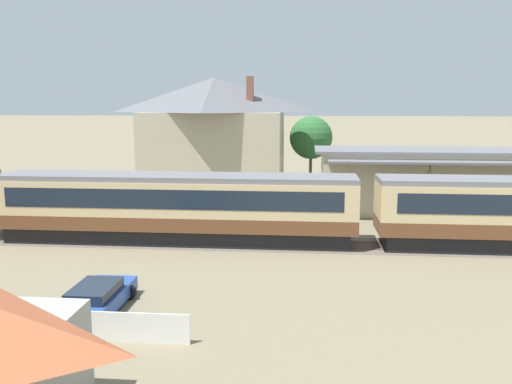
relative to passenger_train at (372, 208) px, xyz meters
The scene contains 6 objects.
passenger_train is the anchor object (origin of this frame).
railway_track 4.74m from the passenger_train, ahead, with size 125.62×3.60×0.04m.
station_building 10.79m from the passenger_train, 65.98° to the left, with size 14.86×6.87×4.68m.
station_house_grey_roof 20.34m from the passenger_train, 125.29° to the left, with size 12.65×8.77×10.12m.
parked_car_blue 16.05m from the passenger_train, 136.94° to the right, with size 2.18×4.70×1.13m.
yard_tree_2 20.38m from the passenger_train, 99.25° to the left, with size 3.93×3.93×6.78m.
Camera 1 is at (-17.44, -28.35, 8.01)m, focal length 38.00 mm.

